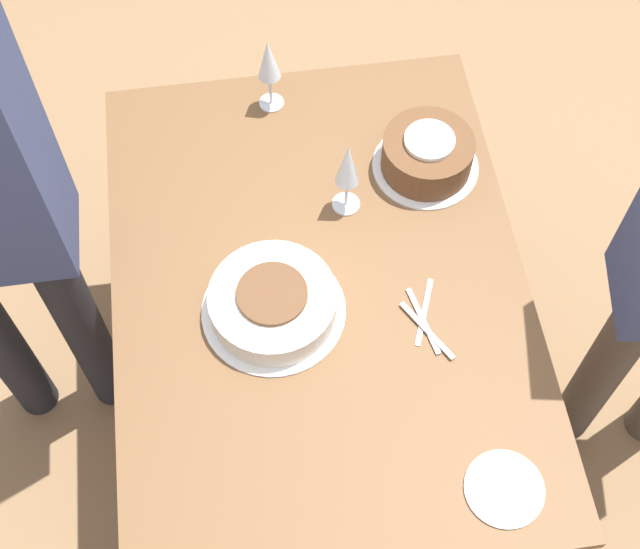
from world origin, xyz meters
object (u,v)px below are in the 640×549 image
at_px(wine_glass_near, 348,166).
at_px(wine_glass_far, 269,62).
at_px(cake_front_chocolate, 427,154).
at_px(cake_center_white, 273,303).

distance_m(wine_glass_near, wine_glass_far, 0.36).
relative_size(cake_front_chocolate, wine_glass_far, 1.20).
xyz_separation_m(cake_center_white, wine_glass_near, (0.26, -0.20, 0.11)).
bearing_deg(cake_front_chocolate, wine_glass_near, 111.53).
distance_m(cake_center_white, cake_front_chocolate, 0.53).
xyz_separation_m(wine_glass_near, wine_glass_far, (0.33, 0.14, -0.00)).
xyz_separation_m(cake_front_chocolate, wine_glass_near, (-0.08, 0.21, 0.10)).
height_order(cake_center_white, cake_front_chocolate, cake_front_chocolate).
relative_size(wine_glass_near, wine_glass_far, 1.03).
relative_size(cake_front_chocolate, wine_glass_near, 1.16).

